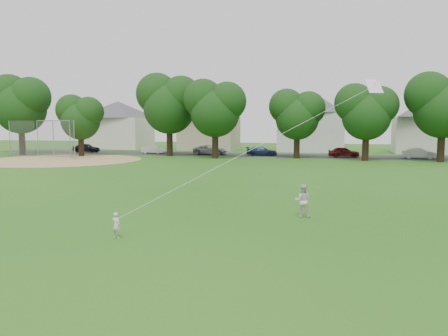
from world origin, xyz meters
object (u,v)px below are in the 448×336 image
(toddler, at_px, (116,225))
(kite, at_px, (266,142))
(older_boy, at_px, (303,201))
(baseball_backstop, at_px, (50,139))

(toddler, distance_m, kite, 7.02)
(older_boy, distance_m, baseball_backstop, 42.42)
(toddler, distance_m, older_boy, 8.02)
(baseball_backstop, bearing_deg, kite, -41.09)
(toddler, xyz_separation_m, kite, (4.47, 4.64, 2.79))
(older_boy, distance_m, kite, 3.04)
(older_boy, relative_size, kite, 0.10)
(kite, xyz_separation_m, baseball_backstop, (-31.45, 27.42, -1.02))
(toddler, height_order, kite, kite)
(older_boy, bearing_deg, baseball_backstop, -44.57)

